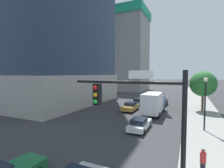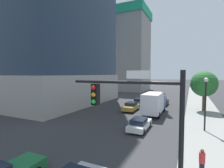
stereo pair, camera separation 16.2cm
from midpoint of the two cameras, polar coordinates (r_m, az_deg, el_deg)
sidewalk at (r=24.71m, az=28.61°, el=-11.23°), size 4.87×120.00×0.15m
construction_building at (r=64.63m, az=5.55°, el=12.30°), size 16.26×26.08×37.66m
traffic_light_pole at (r=7.70m, az=9.29°, el=-9.86°), size 5.25×0.48×6.14m
street_lamp at (r=20.30m, az=28.68°, el=-3.54°), size 0.44×0.44×5.59m
street_tree at (r=31.09m, az=28.19°, el=0.03°), size 4.10×4.10×6.45m
car_gold at (r=28.60m, az=6.05°, el=-7.56°), size 1.85×4.20×1.42m
car_black at (r=35.06m, az=16.31°, el=-5.63°), size 1.86×4.03×1.48m
car_white at (r=19.32m, az=9.03°, el=-13.10°), size 1.74×4.39×1.34m
car_gray at (r=34.14m, az=9.21°, el=-5.80°), size 1.89×4.59×1.44m
box_truck at (r=26.58m, az=13.67°, el=-6.05°), size 2.39×7.66×3.32m
pedestrian_red_shirt at (r=12.16m, az=27.90°, el=-22.15°), size 0.34×0.34×1.61m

